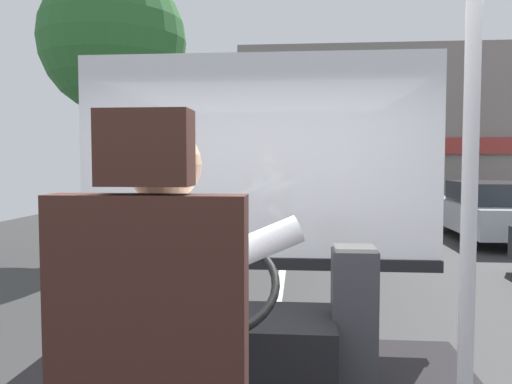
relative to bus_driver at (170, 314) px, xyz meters
name	(u,v)px	position (x,y,z in m)	size (l,w,h in m)	color
ground	(286,252)	(0.07, 9.29, -1.49)	(18.00, 44.00, 0.06)	#323232
bus_driver	(170,314)	(0.00, 0.00, 0.00)	(0.77, 0.62, 0.83)	black
steering_console	(230,349)	(0.00, 1.23, -0.56)	(1.10, 1.06, 0.87)	black
handrail_pole	(470,189)	(0.84, 0.09, 0.35)	(0.04, 0.04, 2.28)	#B7B7BC
fare_box	(354,319)	(0.65, 1.29, -0.40)	(0.23, 0.21, 0.77)	#333338
windshield_panel	(257,186)	(0.07, 2.11, 0.26)	(2.50, 0.08, 1.48)	white
street_tree	(113,42)	(-3.39, 8.75, 2.80)	(2.91, 2.91, 5.75)	#4C3828
shop_building	(411,130)	(4.91, 20.22, 1.67)	(13.88, 4.27, 6.28)	gray
parked_car_silver	(489,210)	(4.86, 11.23, -0.75)	(1.85, 4.35, 1.40)	silver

